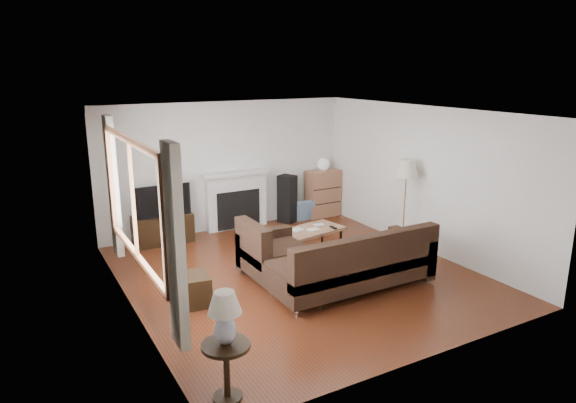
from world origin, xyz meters
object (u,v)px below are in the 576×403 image
floor_lamp (405,205)px  side_table (227,371)px  sectional_sofa (352,261)px  tv_stand (163,229)px  bookshelf (323,193)px  coffee_table (311,241)px

floor_lamp → side_table: 5.03m
sectional_sofa → tv_stand: bearing=118.4°
bookshelf → side_table: (-4.26, -4.86, -0.21)m
coffee_table → floor_lamp: size_ratio=0.71×
tv_stand → side_table: side_table is taller
coffee_table → floor_lamp: 1.75m
tv_stand → coffee_table: tv_stand is taller
bookshelf → tv_stand: bearing=-179.2°
bookshelf → side_table: size_ratio=1.70×
sectional_sofa → floor_lamp: size_ratio=1.65×
sectional_sofa → coffee_table: (0.27, 1.54, -0.21)m
sectional_sofa → coffee_table: 1.58m
sectional_sofa → floor_lamp: (1.81, 0.95, 0.37)m
tv_stand → side_table: 4.87m
coffee_table → floor_lamp: floor_lamp is taller
coffee_table → sectional_sofa: bearing=-110.1°
tv_stand → coffee_table: bearing=-40.7°
sectional_sofa → coffee_table: sectional_sofa is taller
floor_lamp → bookshelf: bearing=92.7°
bookshelf → sectional_sofa: bookshelf is taller
bookshelf → coffee_table: bookshelf is taller
bookshelf → floor_lamp: bearing=-87.3°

